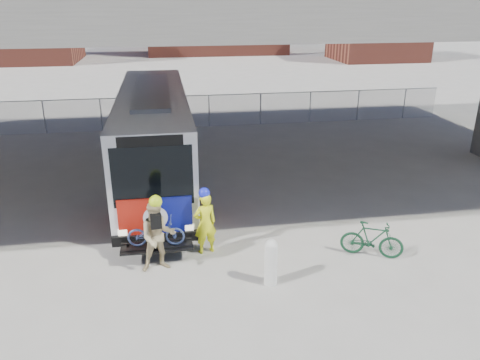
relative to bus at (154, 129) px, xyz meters
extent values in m
plane|color=#9E9991|center=(2.00, -4.06, -2.11)|extent=(160.00, 160.00, 0.00)
cube|color=silver|center=(0.00, -0.03, -0.16)|extent=(2.55, 12.00, 3.20)
cube|color=black|center=(0.00, 0.47, 0.48)|extent=(2.61, 11.00, 1.28)
cube|color=black|center=(0.00, -5.98, 0.22)|extent=(2.24, 0.12, 1.76)
cube|color=black|center=(0.00, -5.98, 1.25)|extent=(1.78, 0.12, 0.30)
cube|color=black|center=(0.00, -6.08, -1.66)|extent=(2.55, 0.20, 0.30)
cube|color=#A7180C|center=(-0.55, -6.05, -1.01)|extent=(1.00, 0.08, 1.20)
cube|color=navy|center=(0.55, -6.05, -1.01)|extent=(1.00, 0.08, 1.20)
cylinder|color=silver|center=(0.00, -6.07, -1.01)|extent=(0.70, 0.06, 0.70)
cube|color=gray|center=(0.00, -0.03, 1.51)|extent=(1.28, 7.20, 0.14)
cube|color=black|center=(0.00, -6.58, -1.66)|extent=(2.00, 0.70, 0.06)
cylinder|color=black|center=(-1.16, -4.43, -1.61)|extent=(0.30, 1.00, 1.00)
cylinder|color=black|center=(1.15, -4.43, -1.61)|extent=(0.30, 1.00, 1.00)
cylinder|color=black|center=(-1.16, 4.17, -1.61)|extent=(0.30, 1.00, 1.00)
cylinder|color=black|center=(1.15, 4.17, -1.61)|extent=(0.30, 1.00, 1.00)
cube|color=#A7180C|center=(-1.31, -3.83, -0.81)|extent=(0.06, 2.60, 1.70)
cube|color=navy|center=(-1.31, -2.23, -0.81)|extent=(0.06, 1.40, 1.70)
cube|color=#A7180C|center=(1.30, -3.83, -0.81)|extent=(0.06, 2.60, 1.70)
cube|color=navy|center=(1.30, -2.23, -0.81)|extent=(0.06, 1.40, 1.70)
imported|color=#445996|center=(0.00, -6.58, -1.21)|extent=(1.62, 0.68, 0.83)
cube|color=#605E59|center=(2.00, -0.06, 4.64)|extent=(40.00, 16.00, 1.50)
cylinder|color=gray|center=(-6.00, 7.94, -1.21)|extent=(0.06, 0.06, 1.80)
cylinder|color=gray|center=(-2.00, 7.94, -1.21)|extent=(0.06, 0.06, 1.80)
cylinder|color=gray|center=(2.00, 7.94, -1.21)|extent=(0.06, 0.06, 1.80)
cylinder|color=gray|center=(6.00, 7.94, -1.21)|extent=(0.06, 0.06, 1.80)
cylinder|color=gray|center=(10.00, 7.94, -1.21)|extent=(0.06, 0.06, 1.80)
cylinder|color=gray|center=(14.00, 7.94, -1.21)|extent=(0.06, 0.06, 1.80)
plane|color=gray|center=(2.00, 7.94, -1.21)|extent=(30.00, 0.00, 30.00)
cube|color=gray|center=(2.00, 7.94, -0.29)|extent=(30.00, 0.05, 0.04)
cube|color=brown|center=(-16.00, 40.94, 2.89)|extent=(14.00, 10.00, 10.00)
cube|color=brown|center=(8.00, 47.94, 3.89)|extent=(18.00, 12.00, 12.00)
cube|color=brown|center=(26.00, 35.94, 1.89)|extent=(10.00, 8.00, 8.00)
cylinder|color=silver|center=(2.89, -8.26, -1.55)|extent=(0.34, 0.34, 1.12)
sphere|color=silver|center=(2.89, -8.26, -0.99)|extent=(0.34, 0.34, 0.34)
imported|color=#F8FF1A|center=(1.39, -6.33, -1.18)|extent=(0.77, 0.61, 1.85)
sphere|color=#1A24E1|center=(1.39, -6.33, -0.24)|extent=(0.32, 0.32, 0.32)
imported|color=tan|center=(0.06, -7.05, -1.11)|extent=(1.06, 0.87, 2.00)
sphere|color=#C7EC18|center=(0.06, -7.05, -0.09)|extent=(0.35, 0.35, 0.35)
cube|color=black|center=(0.04, -7.25, -0.56)|extent=(0.30, 0.19, 0.40)
imported|color=#144126|center=(6.06, -7.34, -1.58)|extent=(1.81, 1.21, 1.06)
camera|label=1|loc=(0.40, -18.35, 4.84)|focal=35.00mm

